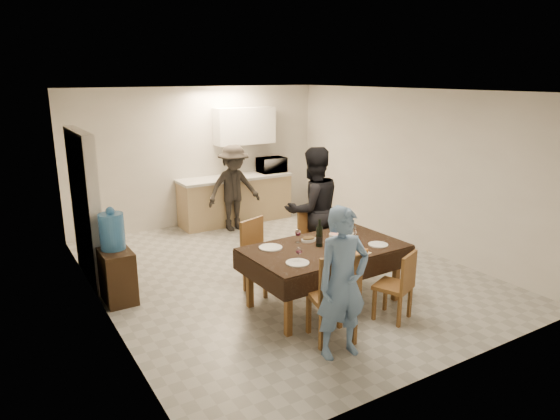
{
  "coord_description": "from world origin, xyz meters",
  "views": [
    {
      "loc": [
        -3.57,
        -5.86,
        2.81
      ],
      "look_at": [
        -0.19,
        -0.3,
        1.04
      ],
      "focal_mm": 32.0,
      "sensor_mm": 36.0,
      "label": 1
    }
  ],
  "objects": [
    {
      "name": "wine_bottle",
      "position": [
        -0.13,
        -1.13,
        0.93
      ],
      "size": [
        0.09,
        0.09,
        0.35
      ],
      "primitive_type": null,
      "color": "black",
      "rests_on": "dining_table"
    },
    {
      "name": "plate_near_right",
      "position": [
        0.52,
        -1.48,
        0.77
      ],
      "size": [
        0.25,
        0.25,
        0.01
      ],
      "primitive_type": "cylinder",
      "color": "silver",
      "rests_on": "dining_table"
    },
    {
      "name": "plate_far_left",
      "position": [
        -0.68,
        -0.88,
        0.77
      ],
      "size": [
        0.29,
        0.29,
        0.02
      ],
      "primitive_type": "cylinder",
      "color": "silver",
      "rests_on": "dining_table"
    },
    {
      "name": "console",
      "position": [
        -2.28,
        0.33,
        0.34
      ],
      "size": [
        0.37,
        0.73,
        0.68
      ],
      "primitive_type": "cube",
      "color": "#332211",
      "rests_on": "floor"
    },
    {
      "name": "wall_left",
      "position": [
        -2.5,
        0.0,
        1.3
      ],
      "size": [
        0.02,
        6.0,
        2.6
      ],
      "primitive_type": "cube",
      "color": "silver",
      "rests_on": "floor"
    },
    {
      "name": "savoury_tart",
      "position": [
        0.02,
        -1.56,
        0.79
      ],
      "size": [
        0.49,
        0.42,
        0.05
      ],
      "primitive_type": "cube",
      "rotation": [
        0.0,
        0.0,
        0.28
      ],
      "color": "gold",
      "rests_on": "dining_table"
    },
    {
      "name": "wall_back",
      "position": [
        0.0,
        3.0,
        1.3
      ],
      "size": [
        5.0,
        0.02,
        2.6
      ],
      "primitive_type": "cube",
      "color": "silver",
      "rests_on": "floor"
    },
    {
      "name": "kitchen_worktop",
      "position": [
        0.6,
        2.68,
        0.89
      ],
      "size": [
        2.24,
        0.64,
        0.05
      ],
      "primitive_type": "cube",
      "color": "beige",
      "rests_on": "kitchen_base_cabinet"
    },
    {
      "name": "chair_near_right",
      "position": [
        0.37,
        -2.01,
        0.52
      ],
      "size": [
        0.5,
        0.52,
        0.46
      ],
      "rotation": [
        0.0,
        0.0,
        0.4
      ],
      "color": "brown",
      "rests_on": "floor"
    },
    {
      "name": "person_far",
      "position": [
        0.47,
        -0.13,
        0.91
      ],
      "size": [
        0.92,
        0.74,
        1.83
      ],
      "primitive_type": "imported",
      "rotation": [
        0.0,
        0.0,
        3.09
      ],
      "color": "black",
      "rests_on": "floor"
    },
    {
      "name": "chair_near_left",
      "position": [
        -0.53,
        -2.03,
        0.63
      ],
      "size": [
        0.57,
        0.57,
        0.56
      ],
      "rotation": [
        0.0,
        0.0,
        -0.24
      ],
      "color": "brown",
      "rests_on": "floor"
    },
    {
      "name": "chair_far_right",
      "position": [
        0.37,
        -0.53,
        0.61
      ],
      "size": [
        0.49,
        0.49,
        0.54
      ],
      "rotation": [
        0.0,
        0.0,
        3.06
      ],
      "color": "brown",
      "rests_on": "floor"
    },
    {
      "name": "wine_glass_c",
      "position": [
        -0.28,
        -0.88,
        0.85
      ],
      "size": [
        0.08,
        0.08,
        0.18
      ],
      "primitive_type": null,
      "color": "white",
      "rests_on": "dining_table"
    },
    {
      "name": "wine_glass_a",
      "position": [
        -0.63,
        -1.43,
        0.85
      ],
      "size": [
        0.08,
        0.08,
        0.17
      ],
      "primitive_type": null,
      "color": "white",
      "rests_on": "dining_table"
    },
    {
      "name": "kitchen_base_cabinet",
      "position": [
        0.6,
        2.68,
        0.43
      ],
      "size": [
        2.2,
        0.6,
        0.86
      ],
      "primitive_type": "cube",
      "color": "tan",
      "rests_on": "floor"
    },
    {
      "name": "stub_partition",
      "position": [
        -2.42,
        1.2,
        1.05
      ],
      "size": [
        0.15,
        1.4,
        2.1
      ],
      "primitive_type": "cube",
      "color": "beige",
      "rests_on": "floor"
    },
    {
      "name": "mushroom_dish",
      "position": [
        -0.13,
        -0.9,
        0.78
      ],
      "size": [
        0.19,
        0.19,
        0.03
      ],
      "primitive_type": "cylinder",
      "color": "silver",
      "rests_on": "dining_table"
    },
    {
      "name": "upper_cabinet",
      "position": [
        0.9,
        2.82,
        1.85
      ],
      "size": [
        1.2,
        0.34,
        0.7
      ],
      "primitive_type": "cube",
      "color": "white",
      "rests_on": "wall_back"
    },
    {
      "name": "plate_far_right",
      "position": [
        0.52,
        -0.88,
        0.77
      ],
      "size": [
        0.24,
        0.24,
        0.01
      ],
      "primitive_type": "cylinder",
      "color": "silver",
      "rests_on": "dining_table"
    },
    {
      "name": "ceiling",
      "position": [
        0.0,
        0.0,
        2.6
      ],
      "size": [
        5.0,
        6.0,
        0.02
      ],
      "primitive_type": "cube",
      "color": "white",
      "rests_on": "wall_back"
    },
    {
      "name": "water_pitcher",
      "position": [
        0.27,
        -1.23,
        0.87
      ],
      "size": [
        0.14,
        0.14,
        0.22
      ],
      "primitive_type": "cylinder",
      "color": "white",
      "rests_on": "dining_table"
    },
    {
      "name": "dining_table",
      "position": [
        -0.08,
        -1.18,
        0.72
      ],
      "size": [
        1.98,
        1.2,
        0.76
      ],
      "rotation": [
        0.0,
        0.0,
        0.03
      ],
      "color": "black",
      "rests_on": "floor"
    },
    {
      "name": "person_near",
      "position": [
        -0.63,
        -2.23,
        0.79
      ],
      "size": [
        0.62,
        0.44,
        1.58
      ],
      "primitive_type": "imported",
      "rotation": [
        0.0,
        0.0,
        -0.11
      ],
      "color": "#6084B3",
      "rests_on": "floor"
    },
    {
      "name": "water_jug",
      "position": [
        -2.28,
        0.33,
        0.91
      ],
      "size": [
        0.31,
        0.31,
        0.46
      ],
      "primitive_type": "cylinder",
      "color": "#3C7EC3",
      "rests_on": "console"
    },
    {
      "name": "microwave",
      "position": [
        1.42,
        2.68,
        1.06
      ],
      "size": [
        0.54,
        0.36,
        0.3
      ],
      "primitive_type": "imported",
      "rotation": [
        0.0,
        0.0,
        3.14
      ],
      "color": "white",
      "rests_on": "kitchen_worktop"
    },
    {
      "name": "plate_near_left",
      "position": [
        -0.68,
        -1.48,
        0.77
      ],
      "size": [
        0.27,
        0.27,
        0.02
      ],
      "primitive_type": "cylinder",
      "color": "silver",
      "rests_on": "dining_table"
    },
    {
      "name": "wall_front",
      "position": [
        0.0,
        -3.0,
        1.3
      ],
      "size": [
        5.0,
        0.02,
        2.6
      ],
      "primitive_type": "cube",
      "color": "silver",
      "rests_on": "floor"
    },
    {
      "name": "wine_glass_b",
      "position": [
        0.47,
        -0.93,
        0.85
      ],
      "size": [
        0.08,
        0.08,
        0.18
      ],
      "primitive_type": null,
      "color": "white",
      "rests_on": "dining_table"
    },
    {
      "name": "floor",
      "position": [
        0.0,
        0.0,
        0.0
      ],
      "size": [
        5.0,
        6.0,
        0.02
      ],
      "primitive_type": "cube",
      "color": "#A7A7A2",
      "rests_on": "ground"
    },
    {
      "name": "chair_far_left",
      "position": [
        -0.53,
        -0.52,
        0.59
      ],
      "size": [
        0.56,
        0.57,
        0.52
      ],
      "rotation": [
        0.0,
        0.0,
        3.5
      ],
      "color": "brown",
      "rests_on": "floor"
    },
    {
      "name": "wall_right",
      "position": [
        2.5,
        0.0,
        1.3
      ],
      "size": [
        0.02,
        6.0,
        2.6
      ],
      "primitive_type": "cube",
      "color": "silver",
      "rests_on": "floor"
    },
    {
      "name": "salad_bowl",
      "position": [
        0.22,
        -1.0,
        0.79
      ],
      "size": [
        0.17,
        0.17,
        0.07
      ],
      "primitive_type": "cylinder",
      "color": "silver",
      "rests_on": "dining_table"
    },
    {
      "name": "person_kitchen",
      "position": [
        0.35,
        2.23,
        0.79
      ],
      "size": [
        1.03,
        0.59,
        1.59
      ],
      "primitive_type": "imported",
      "color": "black",
      "rests_on": "floor"
    }
  ]
}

